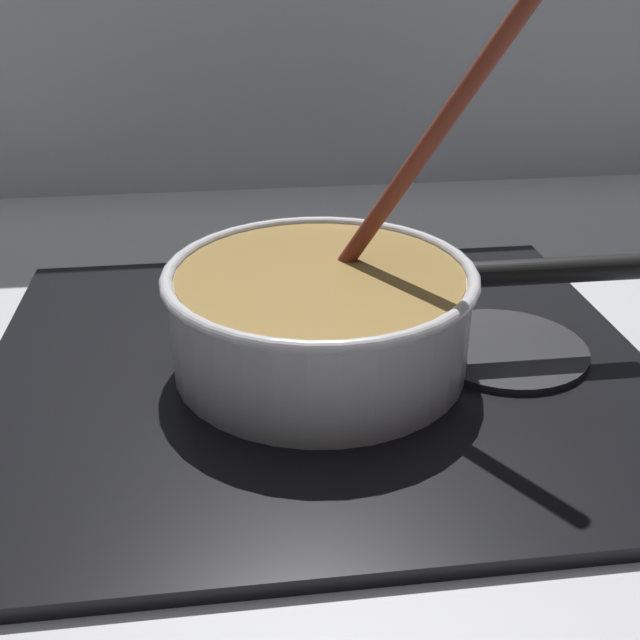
% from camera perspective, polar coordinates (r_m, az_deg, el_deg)
% --- Properties ---
extents(ground, '(2.40, 1.60, 0.04)m').
position_cam_1_polar(ground, '(0.48, -12.94, -22.27)').
color(ground, '#B7B7BC').
extents(hob_plate, '(0.56, 0.48, 0.01)m').
position_cam_1_polar(hob_plate, '(0.65, 0.00, -3.71)').
color(hob_plate, black).
rests_on(hob_plate, ground).
extents(burner_ring, '(0.18, 0.18, 0.01)m').
position_cam_1_polar(burner_ring, '(0.65, 0.00, -2.95)').
color(burner_ring, '#592D0C').
rests_on(burner_ring, hob_plate).
extents(spare_burner, '(0.14, 0.14, 0.01)m').
position_cam_1_polar(spare_burner, '(0.68, 13.57, -2.08)').
color(spare_burner, '#262628').
rests_on(spare_burner, hob_plate).
extents(cooking_pan, '(0.40, 0.26, 0.32)m').
position_cam_1_polar(cooking_pan, '(0.63, 0.17, 0.49)').
color(cooking_pan, silver).
rests_on(cooking_pan, hob_plate).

